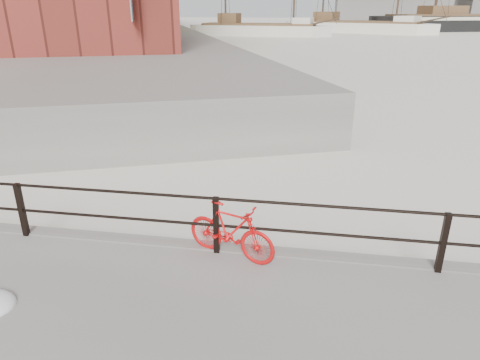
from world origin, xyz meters
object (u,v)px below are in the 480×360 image
at_px(bicycle, 231,231).
at_px(workboat_far, 30,45).
at_px(schooner_mid, 356,32).
at_px(schooner_left, 259,35).

bearing_deg(bicycle, workboat_far, 147.37).
xyz_separation_m(bicycle, schooner_mid, (8.56, 78.10, -0.82)).
bearing_deg(schooner_mid, bicycle, -70.46).
bearing_deg(schooner_left, bicycle, -76.27).
bearing_deg(schooner_left, schooner_mid, 42.95).
distance_m(bicycle, schooner_left, 66.74).
height_order(schooner_left, workboat_far, schooner_left).
xyz_separation_m(schooner_left, workboat_far, (-24.98, -23.16, 0.00)).
bearing_deg(bicycle, schooner_mid, 103.91).
height_order(bicycle, schooner_mid, schooner_mid).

